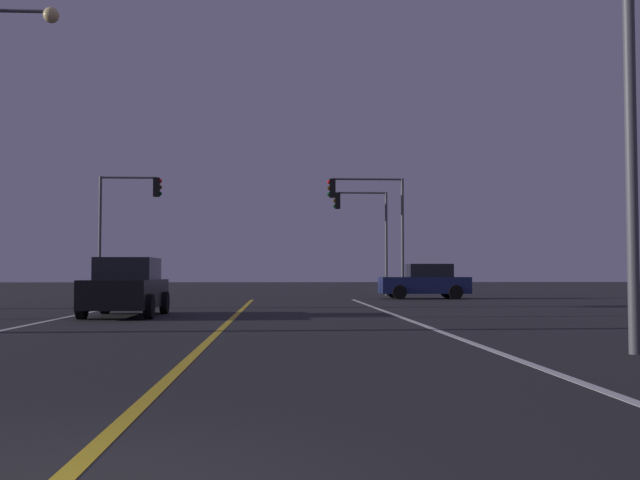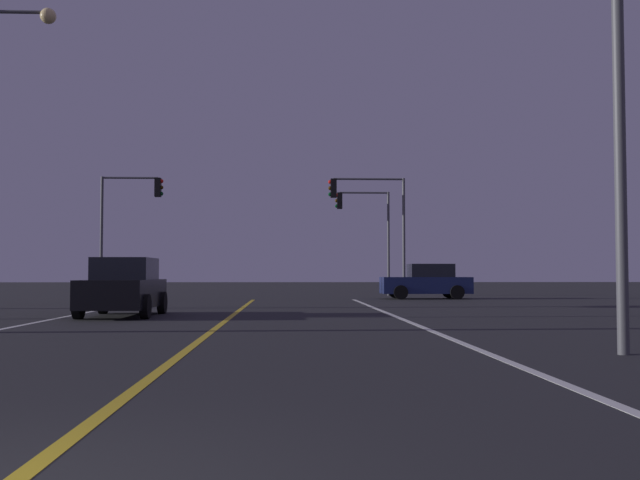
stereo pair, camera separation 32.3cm
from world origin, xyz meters
The scene contains 10 objects.
lane_edge_right centered at (4.74, 12.56, 0.00)m, with size 0.16×37.11×0.01m, color silver.
lane_edge_left centered at (-4.74, 12.56, 0.00)m, with size 0.16×37.11×0.01m, color silver.
lane_center_divider centered at (0.00, 12.56, 0.00)m, with size 0.16×37.11×0.01m, color gold.
car_crossing_side centered at (8.39, 32.12, 0.82)m, with size 4.30×2.02×1.70m.
car_oncoming centered at (-3.15, 17.95, 0.82)m, with size 2.02×4.30×1.70m.
traffic_light_near_right centered at (5.49, 31.61, 4.34)m, with size 3.72×0.36×5.83m.
traffic_light_near_left centered at (-5.87, 31.61, 4.30)m, with size 2.96×0.36×5.83m.
traffic_light_far_right centered at (5.82, 37.11, 4.26)m, with size 3.05×0.36×5.77m.
street_lamp_right_near centered at (6.19, 7.28, 5.37)m, with size 2.62×0.44×8.47m.
street_lamp_left_mid centered at (-6.35, 16.69, 5.41)m, with size 2.05×0.44×8.63m.
Camera 1 is at (1.31, -3.97, 1.25)m, focal length 41.84 mm.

